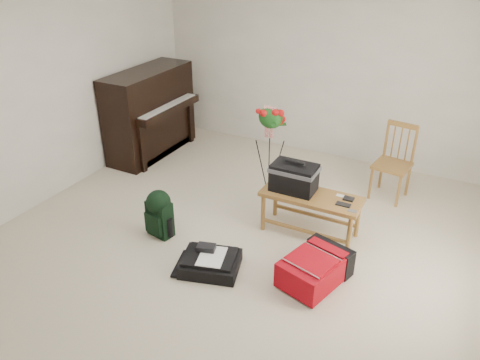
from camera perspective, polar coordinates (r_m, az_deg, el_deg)
The scene contains 10 objects.
floor at distance 5.02m, azimuth -1.36°, elevation -8.15°, with size 5.00×5.50×0.01m, color beige.
wall_back at distance 6.81m, azimuth 10.10°, elevation 13.03°, with size 5.00×0.04×2.50m, color silver.
wall_left at distance 5.97m, azimuth -23.29°, elevation 9.06°, with size 0.04×5.50×2.50m, color silver.
piano at distance 7.03m, azimuth -10.82°, elevation 7.87°, with size 0.71×1.50×1.25m.
bench at distance 5.04m, azimuth 7.27°, elevation -0.38°, with size 1.08×0.44×0.83m.
dining_chair at distance 6.03m, azimuth 18.15°, elevation 1.99°, with size 0.46×0.46×0.94m.
red_suitcase at distance 4.58m, azimuth 9.31°, elevation -10.26°, with size 0.61×0.78×0.29m.
black_duffel at distance 4.68m, azimuth -3.63°, elevation -9.97°, with size 0.66×0.59×0.23m.
green_backpack at distance 5.12m, azimuth -9.84°, elevation -3.78°, with size 0.30×0.28×0.55m.
flower_stand at distance 5.69m, azimuth 3.61°, elevation 3.33°, with size 0.41×0.41×1.21m.
Camera 1 is at (1.99, -3.53, 2.97)m, focal length 35.00 mm.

